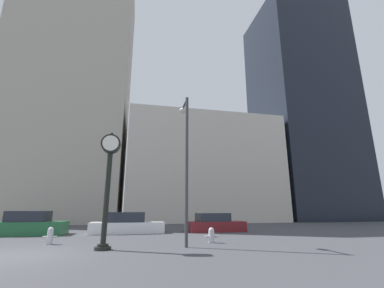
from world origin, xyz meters
The scene contains 11 objects.
ground_plane centered at (0.00, 0.00, 0.00)m, with size 200.00×200.00×0.00m, color #424247.
building_tall_tower centered at (-5.02, 24.00, 17.41)m, with size 14.08×12.00×34.81m.
building_storefront_row centered at (12.44, 24.00, 6.69)m, with size 19.56×12.00×13.38m.
building_glass_modern centered at (29.31, 24.00, 17.21)m, with size 12.98×12.00×34.42m.
street_clock centered at (2.72, 0.75, 2.90)m, with size 0.80×0.64×4.74m.
car_green centered at (-2.35, 7.80, 0.59)m, with size 3.96×2.00×1.43m.
car_white centered at (3.36, 7.94, 0.56)m, with size 4.75×1.99×1.34m.
car_maroon centered at (9.44, 7.91, 0.53)m, with size 4.07×1.98×1.26m.
fire_hydrant_near centered at (7.46, 1.96, 0.35)m, with size 0.64×0.28×0.69m.
fire_hydrant_far centered at (0.18, 2.95, 0.38)m, with size 0.59×0.26×0.74m.
street_lamp_right centered at (6.02, 1.09, 4.41)m, with size 0.36×1.57×6.67m.
Camera 1 is at (3.88, -10.34, 1.53)m, focal length 24.00 mm.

